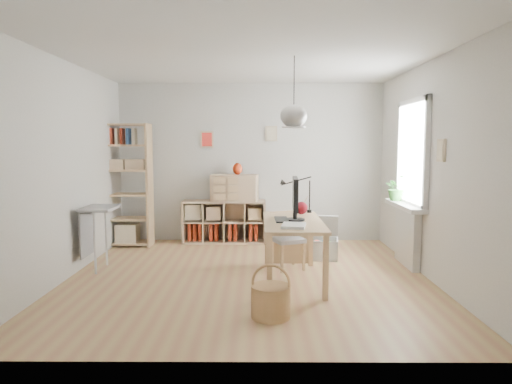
{
  "coord_description": "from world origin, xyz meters",
  "views": [
    {
      "loc": [
        0.14,
        -5.6,
        1.67
      ],
      "look_at": [
        0.1,
        0.3,
        1.05
      ],
      "focal_mm": 32.0,
      "sensor_mm": 36.0,
      "label": 1
    }
  ],
  "objects_px": {
    "drawer_chest": "(235,188)",
    "tall_bookshelf": "(126,180)",
    "chair": "(286,236)",
    "desk": "(293,228)",
    "storage_chest": "(319,244)",
    "monitor": "(295,197)",
    "cube_shelf": "(223,225)"
  },
  "relations": [
    {
      "from": "chair",
      "to": "drawer_chest",
      "type": "bearing_deg",
      "value": 94.13
    },
    {
      "from": "desk",
      "to": "storage_chest",
      "type": "height_order",
      "value": "desk"
    },
    {
      "from": "desk",
      "to": "storage_chest",
      "type": "bearing_deg",
      "value": 67.85
    },
    {
      "from": "tall_bookshelf",
      "to": "chair",
      "type": "distance_m",
      "value": 2.96
    },
    {
      "from": "chair",
      "to": "storage_chest",
      "type": "height_order",
      "value": "chair"
    },
    {
      "from": "tall_bookshelf",
      "to": "storage_chest",
      "type": "relative_size",
      "value": 2.78
    },
    {
      "from": "storage_chest",
      "to": "monitor",
      "type": "relative_size",
      "value": 1.2
    },
    {
      "from": "tall_bookshelf",
      "to": "chair",
      "type": "bearing_deg",
      "value": -28.07
    },
    {
      "from": "chair",
      "to": "storage_chest",
      "type": "relative_size",
      "value": 1.06
    },
    {
      "from": "drawer_chest",
      "to": "tall_bookshelf",
      "type": "bearing_deg",
      "value": -164.92
    },
    {
      "from": "cube_shelf",
      "to": "drawer_chest",
      "type": "relative_size",
      "value": 1.82
    },
    {
      "from": "chair",
      "to": "tall_bookshelf",
      "type": "bearing_deg",
      "value": 130.06
    },
    {
      "from": "storage_chest",
      "to": "desk",
      "type": "bearing_deg",
      "value": -102.69
    },
    {
      "from": "desk",
      "to": "monitor",
      "type": "height_order",
      "value": "monitor"
    },
    {
      "from": "desk",
      "to": "cube_shelf",
      "type": "distance_m",
      "value": 2.48
    },
    {
      "from": "desk",
      "to": "drawer_chest",
      "type": "height_order",
      "value": "drawer_chest"
    },
    {
      "from": "cube_shelf",
      "to": "desk",
      "type": "bearing_deg",
      "value": -65.39
    },
    {
      "from": "desk",
      "to": "storage_chest",
      "type": "distance_m",
      "value": 1.35
    },
    {
      "from": "tall_bookshelf",
      "to": "monitor",
      "type": "xyz_separation_m",
      "value": [
        2.61,
        -1.95,
        -0.05
      ]
    },
    {
      "from": "monitor",
      "to": "drawer_chest",
      "type": "distance_m",
      "value": 2.35
    },
    {
      "from": "tall_bookshelf",
      "to": "monitor",
      "type": "bearing_deg",
      "value": -36.69
    },
    {
      "from": "tall_bookshelf",
      "to": "monitor",
      "type": "height_order",
      "value": "tall_bookshelf"
    },
    {
      "from": "desk",
      "to": "cube_shelf",
      "type": "xyz_separation_m",
      "value": [
        -1.02,
        2.23,
        -0.36
      ]
    },
    {
      "from": "desk",
      "to": "chair",
      "type": "height_order",
      "value": "chair"
    },
    {
      "from": "cube_shelf",
      "to": "chair",
      "type": "height_order",
      "value": "chair"
    },
    {
      "from": "desk",
      "to": "monitor",
      "type": "xyz_separation_m",
      "value": [
        0.03,
        0.0,
        0.39
      ]
    },
    {
      "from": "storage_chest",
      "to": "drawer_chest",
      "type": "xyz_separation_m",
      "value": [
        -1.3,
        1.01,
        0.74
      ]
    },
    {
      "from": "chair",
      "to": "storage_chest",
      "type": "distance_m",
      "value": 0.82
    },
    {
      "from": "tall_bookshelf",
      "to": "drawer_chest",
      "type": "xyz_separation_m",
      "value": [
        1.76,
        0.24,
        -0.15
      ]
    },
    {
      "from": "desk",
      "to": "drawer_chest",
      "type": "distance_m",
      "value": 2.36
    },
    {
      "from": "chair",
      "to": "monitor",
      "type": "xyz_separation_m",
      "value": [
        0.07,
        -0.59,
        0.61
      ]
    },
    {
      "from": "cube_shelf",
      "to": "chair",
      "type": "xyz_separation_m",
      "value": [
        0.98,
        -1.64,
        0.14
      ]
    }
  ]
}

